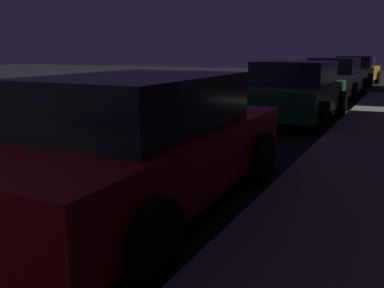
{
  "coord_description": "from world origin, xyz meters",
  "views": [
    {
      "loc": [
        5.3,
        1.07,
        1.67
      ],
      "look_at": [
        4.11,
        3.34,
        1.09
      ],
      "focal_mm": 38.45,
      "sensor_mm": 36.0,
      "label": 1
    }
  ],
  "objects": [
    {
      "name": "car_yellow_cab",
      "position": [
        2.85,
        23.54,
        0.71
      ],
      "size": [
        2.16,
        4.64,
        1.43
      ],
      "color": "gold",
      "rests_on": "ground"
    },
    {
      "name": "car_white",
      "position": [
        2.85,
        17.09,
        0.7
      ],
      "size": [
        2.02,
        4.62,
        1.43
      ],
      "color": "silver",
      "rests_on": "ground"
    },
    {
      "name": "car_green",
      "position": [
        2.85,
        11.09,
        0.72
      ],
      "size": [
        2.08,
        4.05,
        1.43
      ],
      "color": "#19592D",
      "rests_on": "ground"
    },
    {
      "name": "car_red",
      "position": [
        2.85,
        4.61,
        0.72
      ],
      "size": [
        2.1,
        4.28,
        1.43
      ],
      "color": "maroon",
      "rests_on": "ground"
    }
  ]
}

